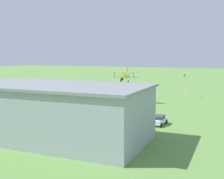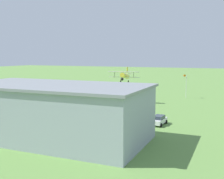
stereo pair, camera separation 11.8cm
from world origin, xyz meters
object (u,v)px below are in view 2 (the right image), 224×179
car_orange (57,110)px  person_beside_truck (104,112)px  biplane (125,76)px  windsock (184,77)px  car_red (31,107)px  person_watching_takeoff (128,114)px  car_yellow (9,105)px  person_by_parked_cars (94,109)px  car_white (159,120)px  hangar (53,111)px

car_orange → person_beside_truck: person_beside_truck is taller
biplane → windsock: biplane is taller
car_red → person_watching_takeoff: person_watching_takeoff is taller
car_yellow → person_by_parked_cars: 18.94m
person_beside_truck → biplane: bearing=-81.5°
car_yellow → windsock: size_ratio=0.64×
car_orange → car_white: bearing=178.4°
hangar → car_white: bearing=-130.3°
car_red → car_orange: bearing=177.2°
biplane → car_white: bearing=125.2°
car_orange → person_watching_takeoff: size_ratio=2.26×
person_watching_takeoff → windsock: 30.85m
person_by_parked_cars → person_watching_takeoff: size_ratio=0.93×
biplane → person_by_parked_cars: size_ratio=4.59×
biplane → car_yellow: size_ratio=1.84×
biplane → car_red: biplane is taller
car_red → person_by_parked_cars: person_by_parked_cars is taller
windsock → car_orange: bearing=58.9°
hangar → biplane: size_ratio=3.49×
car_red → person_watching_takeoff: size_ratio=2.58×
hangar → car_yellow: bearing=-33.4°
car_yellow → person_watching_takeoff: (-26.79, -1.44, 0.03)m
biplane → car_yellow: 27.50m
biplane → car_red: 23.60m
car_yellow → car_orange: bearing=179.6°
person_by_parked_cars → windsock: bearing=-114.6°
car_yellow → person_watching_takeoff: size_ratio=2.33×
car_orange → person_by_parked_cars: bearing=-149.6°
car_orange → person_watching_takeoff: 14.50m
windsock → car_white: bearing=92.8°
car_white → car_red: car_red is taller
person_by_parked_cars → windsock: (-12.84, -27.99, 4.84)m
car_white → person_by_parked_cars: size_ratio=2.54×
hangar → biplane: (2.23, -32.92, 2.76)m
biplane → person_beside_truck: biplane is taller
person_watching_takeoff → car_red: bearing=3.3°
windsock → person_beside_truck: bearing=72.2°
biplane → car_yellow: biplane is taller
hangar → car_orange: bearing=-57.0°
person_watching_takeoff → windsock: bearing=-98.8°
car_white → car_red: 27.19m
hangar → car_yellow: size_ratio=6.43×
person_watching_takeoff → hangar: bearing=71.4°
car_red → person_beside_truck: (-16.02, -1.46, -0.01)m
car_yellow → windsock: bearing=-134.9°
car_white → car_orange: car_orange is taller
car_yellow → person_beside_truck: 21.92m
car_orange → person_watching_takeoff: person_watching_takeoff is taller
car_red → biplane: bearing=-126.0°
person_by_parked_cars → person_watching_takeoff: person_watching_takeoff is taller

